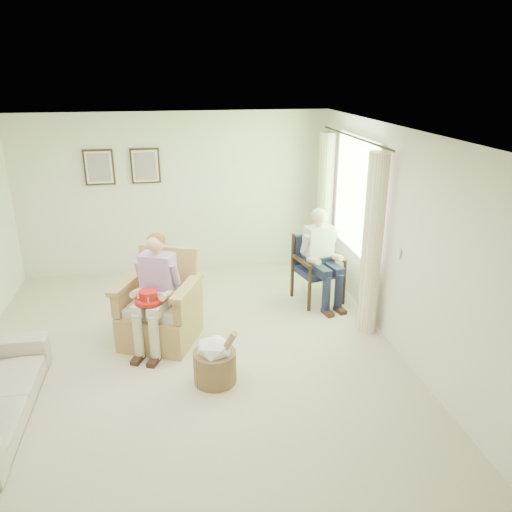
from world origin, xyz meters
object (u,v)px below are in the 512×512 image
at_px(wicker_armchair, 160,314).
at_px(person_dark, 321,251).
at_px(wood_armchair, 317,265).
at_px(hatbox, 215,360).
at_px(person_wicker, 157,284).
at_px(red_hat, 149,298).

bearing_deg(wicker_armchair, person_dark, 39.96).
height_order(wood_armchair, hatbox, wood_armchair).
distance_m(wood_armchair, person_wicker, 2.49).
height_order(wood_armchair, person_dark, person_dark).
height_order(wood_armchair, person_wicker, person_wicker).
height_order(wicker_armchair, person_dark, person_dark).
bearing_deg(person_wicker, wood_armchair, 46.74).
bearing_deg(red_hat, person_wicker, 60.86).
bearing_deg(red_hat, person_dark, 23.38).
relative_size(person_wicker, person_dark, 1.03).
xyz_separation_m(wicker_armchair, person_wicker, (0.00, -0.15, 0.47)).
bearing_deg(wood_armchair, person_dark, -103.22).
xyz_separation_m(person_dark, hatbox, (-1.68, -1.72, -0.53)).
relative_size(wood_armchair, red_hat, 2.95).
height_order(wicker_armchair, wood_armchair, wicker_armchair).
bearing_deg(red_hat, hatbox, -45.51).
distance_m(person_dark, hatbox, 2.46).
bearing_deg(person_wicker, wicker_armchair, 112.94).
distance_m(wicker_armchair, person_dark, 2.41).
distance_m(person_wicker, red_hat, 0.22).
height_order(person_wicker, hatbox, person_wicker).
xyz_separation_m(wicker_armchair, person_dark, (2.26, 0.69, 0.44)).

